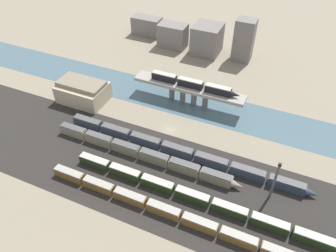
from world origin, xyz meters
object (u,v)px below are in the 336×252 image
(train_yard_mid, at_px, (196,198))
(warehouse_building, at_px, (83,91))
(train_yard_far, at_px, (143,154))
(train_on_bridge, at_px, (194,84))
(train_yard_outer, at_px, (181,152))
(signal_tower, at_px, (275,181))
(train_yard_near, at_px, (186,218))

(train_yard_mid, xyz_separation_m, warehouse_building, (-65.51, 31.73, 2.84))
(train_yard_far, height_order, warehouse_building, warehouse_building)
(train_on_bridge, xyz_separation_m, train_yard_mid, (19.79, -48.90, -8.56))
(train_yard_outer, bearing_deg, train_yard_far, -151.53)
(train_yard_mid, relative_size, train_yard_far, 1.22)
(train_yard_mid, height_order, signal_tower, signal_tower)
(train_on_bridge, xyz_separation_m, train_yard_far, (-4.97, -38.58, -8.26))
(train_yard_far, height_order, train_yard_outer, train_yard_far)
(train_on_bridge, xyz_separation_m, warehouse_building, (-45.72, -17.17, -5.72))
(train_yard_near, xyz_separation_m, train_yard_mid, (0.39, 8.53, 0.01))
(train_yard_mid, height_order, warehouse_building, warehouse_building)
(train_on_bridge, height_order, train_yard_near, train_on_bridge)
(signal_tower, bearing_deg, warehouse_building, 166.87)
(train_on_bridge, xyz_separation_m, train_yard_near, (19.41, -57.43, -8.58))
(train_yard_outer, xyz_separation_m, signal_tower, (33.75, -5.65, 6.21))
(train_yard_near, height_order, train_yard_far, train_yard_far)
(train_on_bridge, bearing_deg, warehouse_building, -159.42)
(train_yard_outer, distance_m, warehouse_building, 55.27)
(train_yard_near, bearing_deg, train_yard_far, 142.28)
(train_yard_near, relative_size, train_yard_outer, 1.03)
(train_yard_far, bearing_deg, train_yard_mid, -22.63)
(warehouse_building, bearing_deg, train_yard_near, -31.72)
(train_yard_near, relative_size, train_yard_far, 1.34)
(train_yard_near, height_order, signal_tower, signal_tower)
(train_on_bridge, distance_m, signal_tower, 55.77)
(train_yard_near, xyz_separation_m, signal_tower, (21.85, 19.97, 6.36))
(train_yard_far, bearing_deg, signal_tower, 1.38)
(train_yard_outer, height_order, warehouse_building, warehouse_building)
(train_yard_near, distance_m, signal_tower, 30.27)
(signal_tower, bearing_deg, train_yard_mid, -151.95)
(train_yard_mid, height_order, train_yard_far, train_yard_far)
(train_yard_outer, bearing_deg, warehouse_building, 164.61)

